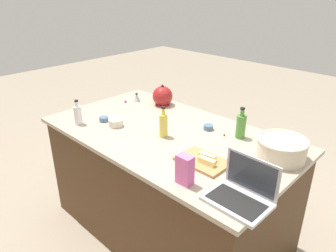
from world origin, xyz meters
TOP-DOWN VIEW (x-y plane):
  - ground_plane at (0.00, 0.00)m, footprint 12.00×12.00m
  - island_counter at (0.00, 0.00)m, footprint 1.86×1.04m
  - laptop at (-0.82, 0.32)m, footprint 0.31×0.24m
  - mixing_bowl_large at (-0.77, -0.21)m, footprint 0.31×0.31m
  - bottle_vinegar at (0.60, 0.37)m, footprint 0.06×0.06m
  - bottle_olive at (-0.42, -0.29)m, footprint 0.07×0.07m
  - bottle_oil at (-0.02, 0.07)m, footprint 0.06×0.06m
  - kettle at (0.43, -0.38)m, footprint 0.21×0.18m
  - cutting_board at (-0.45, 0.16)m, footprint 0.31×0.21m
  - butter_stick_left at (-0.47, 0.14)m, footprint 0.11×0.05m
  - butter_stick_right at (-0.49, 0.18)m, footprint 0.11×0.04m
  - ramekin_small at (-0.18, -0.24)m, footprint 0.07×0.07m
  - ramekin_medium at (0.36, 0.20)m, footprint 0.11×0.11m
  - ramekin_wide at (0.51, 0.20)m, footprint 0.07×0.07m
  - kitchen_timer at (0.67, -0.28)m, footprint 0.07×0.07m
  - candy_bag at (-0.51, 0.40)m, footprint 0.09×0.06m
  - candy_0 at (-0.33, -0.24)m, footprint 0.01×0.01m
  - candy_1 at (-0.79, 0.16)m, footprint 0.02×0.02m
  - candy_3 at (0.72, -0.19)m, footprint 0.02×0.02m

SIDE VIEW (x-z plane):
  - ground_plane at x=0.00m, z-range 0.00..0.00m
  - island_counter at x=0.00m, z-range 0.00..0.90m
  - candy_0 at x=-0.33m, z-range 0.90..0.91m
  - candy_1 at x=-0.79m, z-range 0.90..0.92m
  - cutting_board at x=-0.45m, z-range 0.90..0.92m
  - candy_3 at x=0.72m, z-range 0.90..0.92m
  - ramekin_wide at x=0.51m, z-range 0.90..0.94m
  - ramekin_small at x=-0.18m, z-range 0.90..0.94m
  - ramekin_medium at x=0.36m, z-range 0.90..0.95m
  - kitchen_timer at x=0.67m, z-range 0.90..0.97m
  - butter_stick_left at x=-0.47m, z-range 0.92..0.95m
  - butter_stick_right at x=-0.49m, z-range 0.92..0.95m
  - laptop at x=-0.82m, z-range 0.84..1.06m
  - mixing_bowl_large at x=-0.77m, z-range 0.90..1.04m
  - bottle_vinegar at x=0.60m, z-range 0.88..1.08m
  - kettle at x=0.43m, z-range 0.88..1.08m
  - candy_bag at x=-0.51m, z-range 0.90..1.07m
  - bottle_oil at x=-0.02m, z-range 0.88..1.10m
  - bottle_olive at x=-0.42m, z-range 0.88..1.10m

